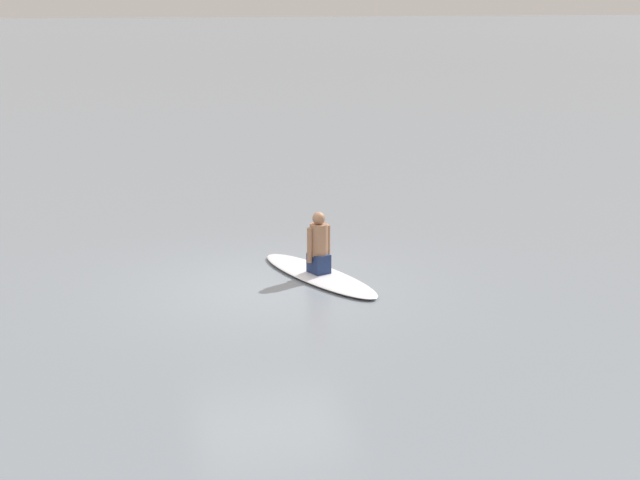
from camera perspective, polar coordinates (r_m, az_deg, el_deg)
ground_plane at (r=14.97m, az=-3.01°, el=-2.87°), size 400.00×400.00×0.00m
surfboard at (r=15.46m, az=-0.08°, el=-2.11°), size 1.72×3.14×0.08m
person_paddler at (r=15.32m, az=-0.08°, el=-0.33°), size 0.44×0.40×1.01m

